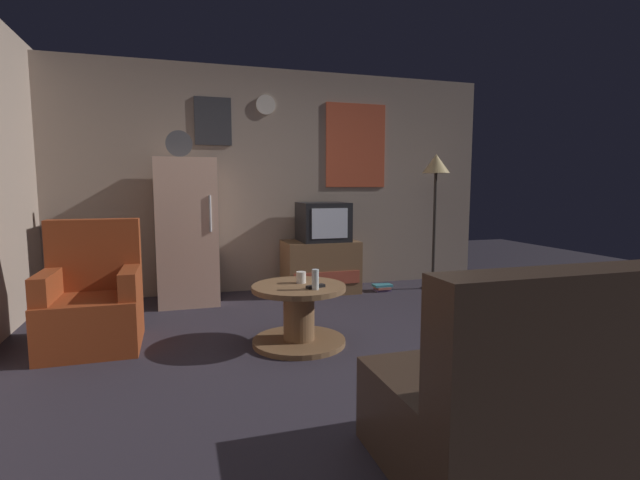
{
  "coord_description": "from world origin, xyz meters",
  "views": [
    {
      "loc": [
        -1.14,
        -2.95,
        1.22
      ],
      "look_at": [
        0.04,
        0.9,
        0.75
      ],
      "focal_mm": 26.01,
      "sensor_mm": 36.0,
      "label": 1
    }
  ],
  "objects_px": {
    "crt_tv": "(323,222)",
    "standing_lamp": "(436,174)",
    "couch": "(576,393)",
    "wine_glass": "(315,279)",
    "mug_ceramic_white": "(301,277)",
    "tv_stand": "(320,267)",
    "fridge": "(187,231)",
    "coffee_table": "(299,315)",
    "remote_control": "(316,286)",
    "book_stack": "(382,287)",
    "armchair": "(93,302)"
  },
  "relations": [
    {
      "from": "book_stack",
      "to": "standing_lamp",
      "type": "bearing_deg",
      "value": -4.91
    },
    {
      "from": "armchair",
      "to": "couch",
      "type": "relative_size",
      "value": 0.56
    },
    {
      "from": "wine_glass",
      "to": "fridge",
      "type": "bearing_deg",
      "value": 115.68
    },
    {
      "from": "couch",
      "to": "crt_tv",
      "type": "bearing_deg",
      "value": 91.13
    },
    {
      "from": "wine_glass",
      "to": "book_stack",
      "type": "height_order",
      "value": "wine_glass"
    },
    {
      "from": "fridge",
      "to": "crt_tv",
      "type": "bearing_deg",
      "value": 2.1
    },
    {
      "from": "standing_lamp",
      "to": "remote_control",
      "type": "relative_size",
      "value": 10.6
    },
    {
      "from": "tv_stand",
      "to": "crt_tv",
      "type": "xyz_separation_m",
      "value": [
        0.03,
        -0.0,
        0.52
      ]
    },
    {
      "from": "wine_glass",
      "to": "coffee_table",
      "type": "bearing_deg",
      "value": 113.24
    },
    {
      "from": "mug_ceramic_white",
      "to": "armchair",
      "type": "relative_size",
      "value": 0.09
    },
    {
      "from": "mug_ceramic_white",
      "to": "crt_tv",
      "type": "bearing_deg",
      "value": 66.87
    },
    {
      "from": "couch",
      "to": "book_stack",
      "type": "relative_size",
      "value": 7.9
    },
    {
      "from": "wine_glass",
      "to": "book_stack",
      "type": "xyz_separation_m",
      "value": [
        1.31,
        1.67,
        -0.5
      ]
    },
    {
      "from": "book_stack",
      "to": "crt_tv",
      "type": "bearing_deg",
      "value": 165.75
    },
    {
      "from": "mug_ceramic_white",
      "to": "fridge",
      "type": "bearing_deg",
      "value": 118.05
    },
    {
      "from": "fridge",
      "to": "book_stack",
      "type": "distance_m",
      "value": 2.29
    },
    {
      "from": "coffee_table",
      "to": "remote_control",
      "type": "bearing_deg",
      "value": -53.13
    },
    {
      "from": "coffee_table",
      "to": "remote_control",
      "type": "relative_size",
      "value": 4.8
    },
    {
      "from": "armchair",
      "to": "book_stack",
      "type": "xyz_separation_m",
      "value": [
        2.9,
        1.06,
        -0.3
      ]
    },
    {
      "from": "remote_control",
      "to": "standing_lamp",
      "type": "bearing_deg",
      "value": 20.97
    },
    {
      "from": "wine_glass",
      "to": "book_stack",
      "type": "relative_size",
      "value": 0.7
    },
    {
      "from": "armchair",
      "to": "book_stack",
      "type": "height_order",
      "value": "armchair"
    },
    {
      "from": "fridge",
      "to": "book_stack",
      "type": "height_order",
      "value": "fridge"
    },
    {
      "from": "crt_tv",
      "to": "remote_control",
      "type": "relative_size",
      "value": 3.6
    },
    {
      "from": "tv_stand",
      "to": "armchair",
      "type": "xyz_separation_m",
      "value": [
        -2.19,
        -1.23,
        0.04
      ]
    },
    {
      "from": "tv_stand",
      "to": "remote_control",
      "type": "distance_m",
      "value": 1.9
    },
    {
      "from": "tv_stand",
      "to": "standing_lamp",
      "type": "distance_m",
      "value": 1.72
    },
    {
      "from": "coffee_table",
      "to": "armchair",
      "type": "bearing_deg",
      "value": 163.93
    },
    {
      "from": "fridge",
      "to": "couch",
      "type": "height_order",
      "value": "fridge"
    },
    {
      "from": "coffee_table",
      "to": "mug_ceramic_white",
      "type": "xyz_separation_m",
      "value": [
        0.04,
        0.07,
        0.28
      ]
    },
    {
      "from": "fridge",
      "to": "tv_stand",
      "type": "distance_m",
      "value": 1.54
    },
    {
      "from": "fridge",
      "to": "armchair",
      "type": "distance_m",
      "value": 1.44
    },
    {
      "from": "fridge",
      "to": "coffee_table",
      "type": "height_order",
      "value": "fridge"
    },
    {
      "from": "mug_ceramic_white",
      "to": "remote_control",
      "type": "height_order",
      "value": "mug_ceramic_white"
    },
    {
      "from": "mug_ceramic_white",
      "to": "standing_lamp",
      "type": "bearing_deg",
      "value": 34.52
    },
    {
      "from": "crt_tv",
      "to": "book_stack",
      "type": "relative_size",
      "value": 2.51
    },
    {
      "from": "fridge",
      "to": "couch",
      "type": "xyz_separation_m",
      "value": [
        1.57,
        -3.45,
        -0.44
      ]
    },
    {
      "from": "tv_stand",
      "to": "wine_glass",
      "type": "xyz_separation_m",
      "value": [
        -0.61,
        -1.85,
        0.24
      ]
    },
    {
      "from": "couch",
      "to": "book_stack",
      "type": "height_order",
      "value": "couch"
    },
    {
      "from": "standing_lamp",
      "to": "wine_glass",
      "type": "height_order",
      "value": "standing_lamp"
    },
    {
      "from": "tv_stand",
      "to": "remote_control",
      "type": "relative_size",
      "value": 5.6
    },
    {
      "from": "crt_tv",
      "to": "couch",
      "type": "xyz_separation_m",
      "value": [
        0.07,
        -3.5,
        -0.5
      ]
    },
    {
      "from": "coffee_table",
      "to": "couch",
      "type": "relative_size",
      "value": 0.42
    },
    {
      "from": "fridge",
      "to": "remote_control",
      "type": "relative_size",
      "value": 11.8
    },
    {
      "from": "tv_stand",
      "to": "coffee_table",
      "type": "height_order",
      "value": "tv_stand"
    },
    {
      "from": "coffee_table",
      "to": "mug_ceramic_white",
      "type": "bearing_deg",
      "value": 62.43
    },
    {
      "from": "crt_tv",
      "to": "standing_lamp",
      "type": "xyz_separation_m",
      "value": [
        1.31,
        -0.23,
        0.54
      ]
    },
    {
      "from": "fridge",
      "to": "crt_tv",
      "type": "distance_m",
      "value": 1.5
    },
    {
      "from": "remote_control",
      "to": "book_stack",
      "type": "relative_size",
      "value": 0.7
    },
    {
      "from": "wine_glass",
      "to": "mug_ceramic_white",
      "type": "distance_m",
      "value": 0.26
    }
  ]
}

